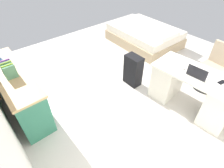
{
  "coord_description": "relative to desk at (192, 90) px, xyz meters",
  "views": [
    {
      "loc": [
        -2.07,
        2.39,
        2.5
      ],
      "look_at": [
        -0.36,
        0.94,
        0.6
      ],
      "focal_mm": 28.63,
      "sensor_mm": 36.0,
      "label": 1
    }
  ],
  "objects": [
    {
      "name": "computer_mouse",
      "position": [
        0.24,
        0.07,
        0.37
      ],
      "size": [
        0.07,
        0.1,
        0.03
      ],
      "primitive_type": "ellipsoid",
      "rotation": [
        0.0,
        0.0,
        0.07
      ],
      "color": "white",
      "rests_on": "desk"
    },
    {
      "name": "bed",
      "position": [
        2.22,
        -1.26,
        -0.15
      ],
      "size": [
        1.94,
        1.46,
        0.58
      ],
      "color": "tan",
      "rests_on": "ground_plane"
    },
    {
      "name": "cell_phone_near_laptop",
      "position": [
        -0.34,
        -0.07,
        0.36
      ],
      "size": [
        0.09,
        0.15,
        0.01
      ],
      "primitive_type": "cube",
      "rotation": [
        0.0,
        0.0,
        -0.21
      ],
      "color": "black",
      "rests_on": "desk"
    },
    {
      "name": "ground_plane",
      "position": [
        1.21,
        0.19,
        -0.39
      ],
      "size": [
        6.07,
        6.07,
        0.0
      ],
      "primitive_type": "plane",
      "color": "beige"
    },
    {
      "name": "office_chair",
      "position": [
        0.05,
        -0.84,
        0.03
      ],
      "size": [
        0.52,
        0.52,
        0.94
      ],
      "color": "black",
      "rests_on": "ground_plane"
    },
    {
      "name": "credenza",
      "position": [
        1.95,
        2.35,
        0.01
      ],
      "size": [
        1.8,
        0.48,
        0.79
      ],
      "color": "#2D7056",
      "rests_on": "ground_plane"
    },
    {
      "name": "book_row",
      "position": [
        1.87,
        2.35,
        0.51
      ],
      "size": [
        0.27,
        0.17,
        0.22
      ],
      "color": "#4D815F",
      "rests_on": "credenza"
    },
    {
      "name": "desk",
      "position": [
        0.0,
        0.0,
        0.0
      ],
      "size": [
        1.48,
        0.76,
        0.74
      ],
      "color": "silver",
      "rests_on": "ground_plane"
    },
    {
      "name": "figurine_small",
      "position": [
        2.36,
        2.35,
        0.46
      ],
      "size": [
        0.08,
        0.08,
        0.11
      ],
      "primitive_type": "cone",
      "color": "#4C7FBF",
      "rests_on": "credenza"
    },
    {
      "name": "suitcase_black",
      "position": [
        1.14,
        0.31,
        -0.06
      ],
      "size": [
        0.36,
        0.23,
        0.66
      ],
      "primitive_type": "cube",
      "rotation": [
        0.0,
        0.0,
        -0.02
      ],
      "color": "black",
      "rests_on": "ground_plane"
    },
    {
      "name": "laptop",
      "position": [
        -0.02,
        0.1,
        0.4
      ],
      "size": [
        0.32,
        0.24,
        0.21
      ],
      "color": "silver",
      "rests_on": "desk"
    }
  ]
}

